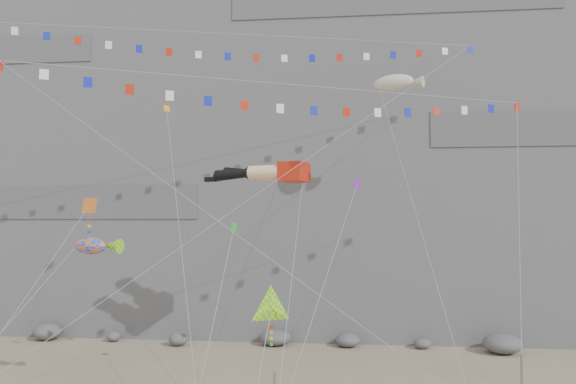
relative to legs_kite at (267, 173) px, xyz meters
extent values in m
cube|color=slate|center=(-0.50, 23.73, 11.39)|extent=(80.00, 28.00, 50.00)
cube|color=red|center=(1.94, -0.54, 0.01)|extent=(2.15, 2.56, 1.30)
cylinder|color=#FFC69F|center=(-0.07, -0.64, 0.01)|extent=(2.38, 1.53, 0.96)
sphere|color=black|center=(-1.12, -0.34, 0.01)|extent=(0.88, 0.88, 0.88)
cone|color=black|center=(-2.37, 0.02, -0.07)|extent=(2.75, 1.50, 0.90)
cube|color=black|center=(-4.05, 0.51, -0.36)|extent=(0.92, 0.60, 0.32)
cylinder|color=#FFC69F|center=(0.29, 0.61, 0.01)|extent=(2.38, 1.53, 0.96)
sphere|color=black|center=(-0.76, 0.91, 0.01)|extent=(0.88, 0.88, 0.88)
cone|color=black|center=(-2.01, 1.27, 0.13)|extent=(2.76, 1.50, 0.96)
cube|color=black|center=(-3.69, 1.76, 0.04)|extent=(0.92, 0.60, 0.32)
cylinder|color=gray|center=(2.20, -8.80, -6.77)|extent=(0.03, 0.03, 21.38)
cylinder|color=gray|center=(-8.68, -5.92, -1.68)|extent=(0.03, 0.03, 30.71)
cylinder|color=gray|center=(8.04, -8.11, -4.41)|extent=(0.03, 0.03, 21.93)
cylinder|color=gray|center=(-12.16, -9.34, -7.97)|extent=(0.03, 0.03, 13.59)
cylinder|color=gray|center=(-12.26, -9.93, -9.14)|extent=(0.03, 0.03, 12.12)
cylinder|color=gray|center=(10.36, -3.18, -3.31)|extent=(0.03, 0.03, 24.67)
cylinder|color=gray|center=(-3.71, -7.68, -4.55)|extent=(0.03, 0.03, 23.39)
cylinder|color=gray|center=(4.03, -8.51, -7.26)|extent=(0.03, 0.03, 17.12)
cylinder|color=gray|center=(-1.30, -10.11, -8.60)|extent=(0.03, 0.03, 14.63)
camera|label=1|loc=(5.46, -38.09, -3.28)|focal=35.00mm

